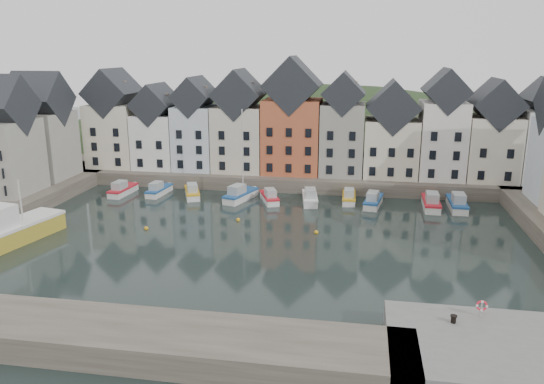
% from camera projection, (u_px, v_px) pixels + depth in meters
% --- Properties ---
extents(ground, '(260.00, 260.00, 0.00)m').
position_uv_depth(ground, '(257.00, 246.00, 57.61)').
color(ground, black).
rests_on(ground, ground).
extents(far_quay, '(90.00, 16.00, 2.00)m').
position_uv_depth(far_quay, '(293.00, 175.00, 85.90)').
color(far_quay, '#4B433A').
rests_on(far_quay, ground).
extents(near_quay, '(18.00, 10.00, 2.00)m').
position_uv_depth(near_quay, '(526.00, 359.00, 34.73)').
color(near_quay, '#60605E').
rests_on(near_quay, ground).
extents(near_wall, '(50.00, 6.00, 2.00)m').
position_uv_depth(near_wall, '(61.00, 332.00, 38.03)').
color(near_wall, '#4B433A').
rests_on(near_wall, ground).
extents(hillside, '(153.60, 70.40, 64.00)m').
position_uv_depth(hillside, '(308.00, 232.00, 115.58)').
color(hillside, black).
rests_on(hillside, ground).
extents(far_terrace, '(72.37, 8.16, 17.78)m').
position_uv_depth(far_terrace, '(313.00, 129.00, 81.43)').
color(far_terrace, beige).
rests_on(far_terrace, far_quay).
extents(left_terrace, '(7.65, 17.00, 15.69)m').
position_uv_depth(left_terrace, '(23.00, 137.00, 74.01)').
color(left_terrace, gray).
rests_on(left_terrace, left_quay).
extents(mooring_buoys, '(20.50, 5.50, 0.50)m').
position_uv_depth(mooring_buoys, '(233.00, 227.00, 63.30)').
color(mooring_buoys, gold).
rests_on(mooring_buoys, ground).
extents(boat_a, '(2.32, 6.26, 2.36)m').
position_uv_depth(boat_a, '(122.00, 190.00, 77.76)').
color(boat_a, silver).
rests_on(boat_a, ground).
extents(boat_b, '(2.28, 5.95, 2.23)m').
position_uv_depth(boat_b, '(159.00, 190.00, 77.72)').
color(boat_b, silver).
rests_on(boat_b, ground).
extents(boat_c, '(4.00, 6.33, 2.33)m').
position_uv_depth(boat_c, '(192.00, 192.00, 76.50)').
color(boat_c, silver).
rests_on(boat_c, ground).
extents(boat_d, '(4.07, 7.10, 12.97)m').
position_uv_depth(boat_d, '(240.00, 195.00, 74.74)').
color(boat_d, silver).
rests_on(boat_d, ground).
extents(boat_e, '(3.77, 6.00, 2.21)m').
position_uv_depth(boat_e, '(270.00, 197.00, 74.02)').
color(boat_e, silver).
rests_on(boat_e, ground).
extents(boat_f, '(2.86, 6.58, 2.44)m').
position_uv_depth(boat_f, '(310.00, 198.00, 73.47)').
color(boat_f, silver).
rests_on(boat_f, ground).
extents(boat_g, '(1.94, 5.83, 2.22)m').
position_uv_depth(boat_g, '(349.00, 197.00, 74.00)').
color(boat_g, silver).
rests_on(boat_g, ground).
extents(boat_h, '(2.90, 6.43, 2.38)m').
position_uv_depth(boat_h, '(373.00, 201.00, 72.03)').
color(boat_h, silver).
rests_on(boat_h, ground).
extents(boat_i, '(2.29, 6.82, 2.60)m').
position_uv_depth(boat_i, '(431.00, 203.00, 70.93)').
color(boat_i, silver).
rests_on(boat_i, ground).
extents(boat_j, '(2.18, 6.78, 2.60)m').
position_uv_depth(boat_j, '(457.00, 204.00, 70.56)').
color(boat_j, silver).
rests_on(boat_j, ground).
extents(large_vessel, '(6.45, 14.15, 7.12)m').
position_uv_depth(large_vessel, '(2.00, 232.00, 56.86)').
color(large_vessel, '#AB972D').
rests_on(large_vessel, ground).
extents(mooring_bollard, '(0.48, 0.48, 0.56)m').
position_uv_depth(mooring_bollard, '(454.00, 319.00, 37.25)').
color(mooring_bollard, black).
rests_on(mooring_bollard, near_quay).
extents(life_ring_post, '(0.80, 0.17, 1.30)m').
position_uv_depth(life_ring_post, '(482.00, 306.00, 37.91)').
color(life_ring_post, gray).
rests_on(life_ring_post, near_quay).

